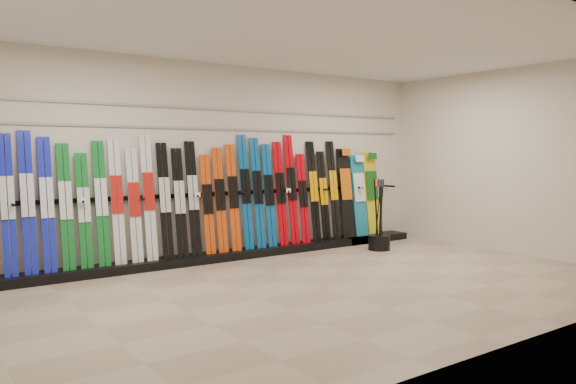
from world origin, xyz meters
TOP-DOWN VIEW (x-y plane):
  - floor at (0.00, 0.00)m, footprint 8.00×8.00m
  - back_wall at (0.00, 2.50)m, footprint 8.00×0.00m
  - right_wall at (4.00, 0.00)m, footprint 0.00×5.00m
  - ceiling at (0.00, 0.00)m, footprint 8.00×8.00m
  - ski_rack_base at (0.22, 2.28)m, footprint 8.00×0.40m
  - skis at (-0.46, 2.35)m, footprint 5.37×0.27m
  - snowboards at (2.78, 2.36)m, footprint 0.93×0.24m
  - pole_bin at (2.46, 1.52)m, footprint 0.37×0.37m
  - ski_poles at (2.46, 1.51)m, footprint 0.27×0.31m
  - slatwall_rail_0 at (0.00, 2.48)m, footprint 7.60×0.02m
  - slatwall_rail_1 at (0.00, 2.48)m, footprint 7.60×0.02m

SIDE VIEW (x-z plane):
  - floor at x=0.00m, z-range 0.00..0.00m
  - ski_rack_base at x=0.22m, z-range 0.00..0.12m
  - pole_bin at x=2.46m, z-range 0.00..0.25m
  - ski_poles at x=2.46m, z-range 0.02..1.20m
  - snowboards at x=2.78m, z-range 0.09..1.68m
  - skis at x=-0.46m, z-range 0.05..1.86m
  - back_wall at x=0.00m, z-range -2.50..5.50m
  - right_wall at x=4.00m, z-range -1.00..4.00m
  - slatwall_rail_0 at x=0.00m, z-range 1.98..2.02m
  - slatwall_rail_1 at x=0.00m, z-range 2.28..2.31m
  - ceiling at x=0.00m, z-range 3.00..3.00m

